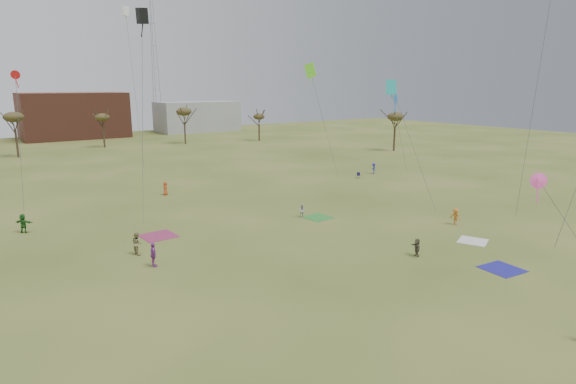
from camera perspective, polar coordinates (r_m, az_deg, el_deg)
ground at (r=31.88m, az=12.82°, el=-13.67°), size 260.00×260.00×0.00m
spectator_fore_b at (r=42.21m, az=-17.68°, el=-5.89°), size 0.87×1.04×1.92m
spectator_fore_c at (r=41.26m, az=15.21°, el=-6.45°), size 1.02×1.47×1.53m
flyer_mid_b at (r=51.53m, az=19.45°, el=-2.79°), size 0.80×1.20×1.73m
spectator_mid_d at (r=39.02m, az=-15.86°, el=-7.27°), size 0.63×1.21×1.97m
spectator_mid_e at (r=51.34m, az=1.75°, el=-2.27°), size 0.88×0.84×1.44m
flyer_far_a at (r=52.58m, az=-29.20°, el=-3.31°), size 1.67×1.61×1.90m
flyer_far_b at (r=63.64m, az=-14.52°, el=0.43°), size 0.88×1.03×1.78m
flyer_far_c at (r=77.85m, az=10.24°, el=2.81°), size 1.11×1.28×1.71m
blanket_blue at (r=40.95m, az=24.31°, el=-8.45°), size 2.99×2.99×0.03m
blanket_cream at (r=46.95m, az=21.31°, el=-5.52°), size 3.21×3.21×0.03m
blanket_plum at (r=46.86m, az=-15.29°, el=-5.12°), size 3.22×3.22×0.03m
blanket_olive at (r=51.52m, az=3.61°, el=-3.06°), size 2.86×2.86×0.03m
camp_chair_right at (r=73.82m, az=8.44°, el=1.86°), size 0.74×0.74×0.87m
kites_aloft at (r=55.24m, az=-9.14°, el=17.03°), size 63.82×58.83×25.35m
tree_line at (r=99.99m, az=-24.30°, el=7.66°), size 117.44×49.32×8.91m
building_brick at (r=141.60m, az=-24.35°, el=8.38°), size 26.00×16.00×12.00m
building_grey at (r=150.36m, az=-10.83°, el=8.89°), size 24.00×12.00×9.00m
radio_tower at (r=152.90m, az=-15.71°, el=14.23°), size 1.51×1.72×41.00m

